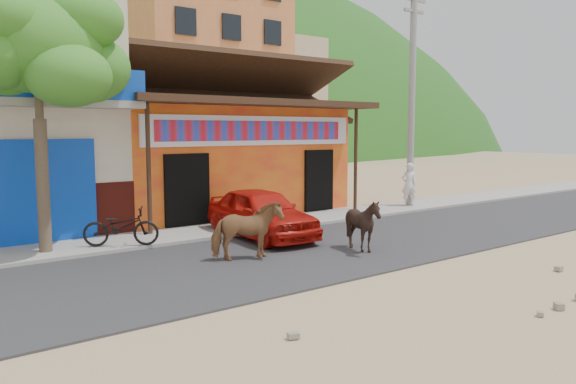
{
  "coord_description": "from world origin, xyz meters",
  "views": [
    {
      "loc": [
        -7.91,
        -7.51,
        2.87
      ],
      "look_at": [
        0.21,
        3.0,
        1.4
      ],
      "focal_mm": 35.0,
      "sensor_mm": 36.0,
      "label": 1
    }
  ],
  "objects_px": {
    "scooter": "(121,227)",
    "pedestrian": "(409,184)",
    "tree": "(40,119)",
    "utility_pole": "(412,95)",
    "cow_dark": "(363,225)",
    "red_car": "(261,213)",
    "cow_tan": "(247,231)"
  },
  "relations": [
    {
      "from": "scooter",
      "to": "pedestrian",
      "type": "height_order",
      "value": "pedestrian"
    },
    {
      "from": "tree",
      "to": "utility_pole",
      "type": "relative_size",
      "value": 0.75
    },
    {
      "from": "cow_dark",
      "to": "utility_pole",
      "type": "bearing_deg",
      "value": 88.9
    },
    {
      "from": "utility_pole",
      "to": "red_car",
      "type": "xyz_separation_m",
      "value": [
        -7.74,
        -1.52,
        -3.42
      ]
    },
    {
      "from": "cow_tan",
      "to": "cow_dark",
      "type": "relative_size",
      "value": 1.21
    },
    {
      "from": "pedestrian",
      "to": "cow_tan",
      "type": "bearing_deg",
      "value": 42.94
    },
    {
      "from": "scooter",
      "to": "pedestrian",
      "type": "relative_size",
      "value": 1.13
    },
    {
      "from": "red_car",
      "to": "scooter",
      "type": "xyz_separation_m",
      "value": [
        -3.47,
        0.85,
        -0.12
      ]
    },
    {
      "from": "cow_dark",
      "to": "red_car",
      "type": "distance_m",
      "value": 2.97
    },
    {
      "from": "cow_tan",
      "to": "pedestrian",
      "type": "bearing_deg",
      "value": -53.92
    },
    {
      "from": "tree",
      "to": "scooter",
      "type": "distance_m",
      "value": 3.03
    },
    {
      "from": "tree",
      "to": "cow_dark",
      "type": "xyz_separation_m",
      "value": [
        6.0,
        -4.14,
        -2.45
      ]
    },
    {
      "from": "utility_pole",
      "to": "pedestrian",
      "type": "height_order",
      "value": "utility_pole"
    },
    {
      "from": "cow_dark",
      "to": "red_car",
      "type": "xyz_separation_m",
      "value": [
        -0.93,
        2.82,
        0.03
      ]
    },
    {
      "from": "scooter",
      "to": "red_car",
      "type": "bearing_deg",
      "value": -73.91
    },
    {
      "from": "cow_dark",
      "to": "pedestrian",
      "type": "bearing_deg",
      "value": 88.91
    },
    {
      "from": "cow_tan",
      "to": "cow_dark",
      "type": "xyz_separation_m",
      "value": [
        2.65,
        -0.91,
        -0.01
      ]
    },
    {
      "from": "cow_tan",
      "to": "pedestrian",
      "type": "height_order",
      "value": "pedestrian"
    },
    {
      "from": "cow_tan",
      "to": "cow_dark",
      "type": "height_order",
      "value": "cow_tan"
    },
    {
      "from": "red_car",
      "to": "pedestrian",
      "type": "xyz_separation_m",
      "value": [
        7.54,
        1.39,
        0.2
      ]
    },
    {
      "from": "cow_dark",
      "to": "red_car",
      "type": "height_order",
      "value": "red_car"
    },
    {
      "from": "cow_tan",
      "to": "scooter",
      "type": "xyz_separation_m",
      "value": [
        -1.75,
        2.76,
        -0.1
      ]
    },
    {
      "from": "tree",
      "to": "scooter",
      "type": "xyz_separation_m",
      "value": [
        1.59,
        -0.47,
        -2.54
      ]
    },
    {
      "from": "cow_tan",
      "to": "tree",
      "type": "bearing_deg",
      "value": 62.43
    },
    {
      "from": "pedestrian",
      "to": "cow_dark",
      "type": "bearing_deg",
      "value": 55.82
    },
    {
      "from": "utility_pole",
      "to": "cow_dark",
      "type": "bearing_deg",
      "value": -147.47
    },
    {
      "from": "tree",
      "to": "pedestrian",
      "type": "height_order",
      "value": "tree"
    },
    {
      "from": "cow_dark",
      "to": "scooter",
      "type": "xyz_separation_m",
      "value": [
        -4.4,
        3.67,
        -0.09
      ]
    },
    {
      "from": "cow_tan",
      "to": "red_car",
      "type": "distance_m",
      "value": 2.57
    },
    {
      "from": "red_car",
      "to": "pedestrian",
      "type": "height_order",
      "value": "pedestrian"
    },
    {
      "from": "cow_tan",
      "to": "red_car",
      "type": "height_order",
      "value": "red_car"
    },
    {
      "from": "red_car",
      "to": "scooter",
      "type": "bearing_deg",
      "value": 170.19
    }
  ]
}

